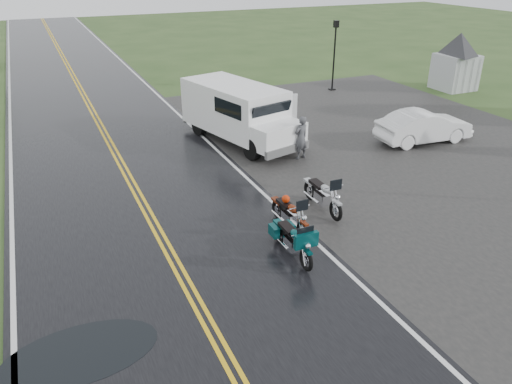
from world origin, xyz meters
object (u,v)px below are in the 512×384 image
motorcycle_silver (336,203)px  person_at_van (301,138)px  sedan_white (424,127)px  visitor_center (459,47)px  van_white (252,130)px  motorcycle_red (303,224)px  motorcycle_teal (307,252)px  lamp_post_far_right (334,56)px

motorcycle_silver → person_at_van: bearing=73.7°
motorcycle_silver → sedan_white: bearing=32.9°
visitor_center → van_white: (-15.29, -5.42, -1.20)m
motorcycle_silver → motorcycle_red: bearing=-156.2°
van_white → motorcycle_red: bearing=-115.4°
motorcycle_red → person_at_van: (2.96, 5.48, 0.25)m
motorcycle_red → person_at_van: bearing=60.3°
motorcycle_red → van_white: 6.29m
motorcycle_silver → motorcycle_teal: bearing=-136.6°
motorcycle_silver → van_white: (-0.24, 5.53, 0.58)m
motorcycle_red → motorcycle_silver: size_ratio=0.93×
motorcycle_silver → sedan_white: (7.11, 4.43, 0.04)m
visitor_center → motorcycle_teal: 21.47m
sedan_white → person_at_van: bearing=89.7°
sedan_white → lamp_post_far_right: (1.32, 9.18, 1.30)m
motorcycle_silver → lamp_post_far_right: bearing=59.2°
lamp_post_far_right → sedan_white: bearing=-98.2°
motorcycle_red → motorcycle_teal: 1.42m
motorcycle_teal → motorcycle_red: bearing=64.8°
lamp_post_far_right → motorcycle_teal: bearing=-124.1°
visitor_center → person_at_van: visitor_center is taller
lamp_post_far_right → motorcycle_silver: bearing=-121.8°
person_at_van → sedan_white: 5.62m
motorcycle_red → visitor_center: bearing=33.7°
van_white → person_at_van: van_white is taller
motorcycle_red → sedan_white: size_ratio=0.49×
visitor_center → motorcycle_silver: bearing=-144.0°
motorcycle_teal → van_white: (1.82, 7.42, 0.62)m
sedan_white → lamp_post_far_right: bearing=-4.0°
visitor_center → motorcycle_red: size_ratio=8.04×
visitor_center → lamp_post_far_right: size_ratio=4.06×
motorcycle_teal → lamp_post_far_right: 18.77m
person_at_van → lamp_post_far_right: (6.93, 8.74, 1.13)m
visitor_center → motorcycle_teal: visitor_center is taller
visitor_center → van_white: 16.27m
motorcycle_teal → sedan_white: 11.14m
motorcycle_silver → van_white: 5.56m
motorcycle_teal → lamp_post_far_right: lamp_post_far_right is taller
person_at_van → lamp_post_far_right: lamp_post_far_right is taller
motorcycle_silver → lamp_post_far_right: lamp_post_far_right is taller
visitor_center → lamp_post_far_right: bearing=158.0°
motorcycle_teal → person_at_van: 7.65m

